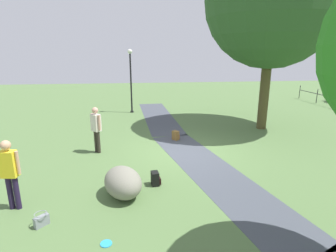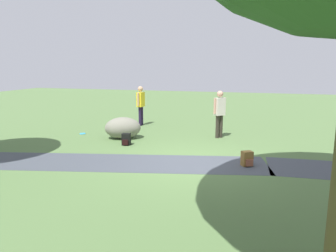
{
  "view_description": "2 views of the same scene",
  "coord_description": "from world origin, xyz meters",
  "px_view_note": "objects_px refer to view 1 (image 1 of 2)",
  "views": [
    {
      "loc": [
        9.65,
        -1.79,
        3.72
      ],
      "look_at": [
        -0.82,
        -0.56,
        0.81
      ],
      "focal_mm": 28.93,
      "sensor_mm": 36.0,
      "label": 1
    },
    {
      "loc": [
        -1.71,
        8.32,
        2.67
      ],
      "look_at": [
        0.83,
        -0.42,
        0.92
      ],
      "focal_mm": 33.92,
      "sensor_mm": 36.0,
      "label": 2
    }
  ],
  "objects_px": {
    "backpack_by_boulder": "(155,179)",
    "woman_with_handbag": "(10,170)",
    "large_shade_tree": "(273,0)",
    "spare_backpack_on_lawn": "(176,135)",
    "lawn_boulder": "(123,182)",
    "lamp_post": "(131,75)",
    "man_near_boulder": "(96,126)",
    "frisbee_on_grass": "(106,244)",
    "handbag_on_grass": "(41,220)"
  },
  "relations": [
    {
      "from": "lamp_post",
      "to": "man_near_boulder",
      "type": "bearing_deg",
      "value": -9.98
    },
    {
      "from": "handbag_on_grass",
      "to": "spare_backpack_on_lawn",
      "type": "xyz_separation_m",
      "value": [
        -5.65,
        3.81,
        0.05
      ]
    },
    {
      "from": "man_near_boulder",
      "to": "backpack_by_boulder",
      "type": "xyz_separation_m",
      "value": [
        2.88,
        2.0,
        -0.83
      ]
    },
    {
      "from": "lamp_post",
      "to": "spare_backpack_on_lawn",
      "type": "height_order",
      "value": "lamp_post"
    },
    {
      "from": "spare_backpack_on_lawn",
      "to": "man_near_boulder",
      "type": "bearing_deg",
      "value": -69.95
    },
    {
      "from": "large_shade_tree",
      "to": "frisbee_on_grass",
      "type": "bearing_deg",
      "value": -41.6
    },
    {
      "from": "man_near_boulder",
      "to": "spare_backpack_on_lawn",
      "type": "distance_m",
      "value": 3.48
    },
    {
      "from": "lawn_boulder",
      "to": "frisbee_on_grass",
      "type": "distance_m",
      "value": 1.92
    },
    {
      "from": "large_shade_tree",
      "to": "frisbee_on_grass",
      "type": "distance_m",
      "value": 11.93
    },
    {
      "from": "woman_with_handbag",
      "to": "large_shade_tree",
      "type": "bearing_deg",
      "value": 123.83
    },
    {
      "from": "spare_backpack_on_lawn",
      "to": "frisbee_on_grass",
      "type": "height_order",
      "value": "spare_backpack_on_lawn"
    },
    {
      "from": "man_near_boulder",
      "to": "lawn_boulder",
      "type": "bearing_deg",
      "value": 18.02
    },
    {
      "from": "lamp_post",
      "to": "man_near_boulder",
      "type": "height_order",
      "value": "lamp_post"
    },
    {
      "from": "large_shade_tree",
      "to": "backpack_by_boulder",
      "type": "xyz_separation_m",
      "value": [
        5.36,
        -5.71,
        -5.75
      ]
    },
    {
      "from": "lawn_boulder",
      "to": "handbag_on_grass",
      "type": "xyz_separation_m",
      "value": [
        1.09,
        -1.74,
        -0.25
      ]
    },
    {
      "from": "woman_with_handbag",
      "to": "backpack_by_boulder",
      "type": "height_order",
      "value": "woman_with_handbag"
    },
    {
      "from": "large_shade_tree",
      "to": "man_near_boulder",
      "type": "bearing_deg",
      "value": -72.12
    },
    {
      "from": "woman_with_handbag",
      "to": "spare_backpack_on_lawn",
      "type": "height_order",
      "value": "woman_with_handbag"
    },
    {
      "from": "large_shade_tree",
      "to": "lawn_boulder",
      "type": "relative_size",
      "value": 5.75
    },
    {
      "from": "lamp_post",
      "to": "woman_with_handbag",
      "type": "relative_size",
      "value": 2.2
    },
    {
      "from": "handbag_on_grass",
      "to": "backpack_by_boulder",
      "type": "relative_size",
      "value": 0.96
    },
    {
      "from": "lawn_boulder",
      "to": "woman_with_handbag",
      "type": "xyz_separation_m",
      "value": [
        0.29,
        -2.61,
        0.63
      ]
    },
    {
      "from": "large_shade_tree",
      "to": "spare_backpack_on_lawn",
      "type": "relative_size",
      "value": 22.48
    },
    {
      "from": "lamp_post",
      "to": "lawn_boulder",
      "type": "height_order",
      "value": "lamp_post"
    },
    {
      "from": "man_near_boulder",
      "to": "spare_backpack_on_lawn",
      "type": "bearing_deg",
      "value": 110.05
    },
    {
      "from": "lamp_post",
      "to": "frisbee_on_grass",
      "type": "relative_size",
      "value": 16.39
    },
    {
      "from": "lamp_post",
      "to": "spare_backpack_on_lawn",
      "type": "bearing_deg",
      "value": 18.67
    },
    {
      "from": "backpack_by_boulder",
      "to": "spare_backpack_on_lawn",
      "type": "distance_m",
      "value": 4.21
    },
    {
      "from": "woman_with_handbag",
      "to": "man_near_boulder",
      "type": "relative_size",
      "value": 1.0
    },
    {
      "from": "spare_backpack_on_lawn",
      "to": "woman_with_handbag",
      "type": "bearing_deg",
      "value": -44.0
    },
    {
      "from": "backpack_by_boulder",
      "to": "lawn_boulder",
      "type": "bearing_deg",
      "value": -59.9
    },
    {
      "from": "lamp_post",
      "to": "handbag_on_grass",
      "type": "relative_size",
      "value": 10.05
    },
    {
      "from": "handbag_on_grass",
      "to": "man_near_boulder",
      "type": "bearing_deg",
      "value": 171.95
    },
    {
      "from": "handbag_on_grass",
      "to": "backpack_by_boulder",
      "type": "xyz_separation_m",
      "value": [
        -1.61,
        2.63,
        0.05
      ]
    },
    {
      "from": "backpack_by_boulder",
      "to": "spare_backpack_on_lawn",
      "type": "xyz_separation_m",
      "value": [
        -4.04,
        1.18,
        0.0
      ]
    },
    {
      "from": "large_shade_tree",
      "to": "spare_backpack_on_lawn",
      "type": "distance_m",
      "value": 7.44
    },
    {
      "from": "man_near_boulder",
      "to": "spare_backpack_on_lawn",
      "type": "height_order",
      "value": "man_near_boulder"
    },
    {
      "from": "lawn_boulder",
      "to": "frisbee_on_grass",
      "type": "xyz_separation_m",
      "value": [
        1.86,
        -0.27,
        -0.39
      ]
    },
    {
      "from": "lamp_post",
      "to": "backpack_by_boulder",
      "type": "relative_size",
      "value": 9.67
    },
    {
      "from": "woman_with_handbag",
      "to": "frisbee_on_grass",
      "type": "bearing_deg",
      "value": 56.08
    },
    {
      "from": "large_shade_tree",
      "to": "lamp_post",
      "type": "bearing_deg",
      "value": -124.52
    },
    {
      "from": "woman_with_handbag",
      "to": "handbag_on_grass",
      "type": "xyz_separation_m",
      "value": [
        0.8,
        0.87,
        -0.88
      ]
    },
    {
      "from": "backpack_by_boulder",
      "to": "frisbee_on_grass",
      "type": "distance_m",
      "value": 2.65
    },
    {
      "from": "lawn_boulder",
      "to": "spare_backpack_on_lawn",
      "type": "bearing_deg",
      "value": 155.52
    },
    {
      "from": "lamp_post",
      "to": "woman_with_handbag",
      "type": "xyz_separation_m",
      "value": [
        10.63,
        -2.72,
        -1.34
      ]
    },
    {
      "from": "large_shade_tree",
      "to": "woman_with_handbag",
      "type": "distance_m",
      "value": 12.13
    },
    {
      "from": "lawn_boulder",
      "to": "woman_with_handbag",
      "type": "distance_m",
      "value": 2.7
    },
    {
      "from": "man_near_boulder",
      "to": "handbag_on_grass",
      "type": "xyz_separation_m",
      "value": [
        4.49,
        -0.63,
        -0.88
      ]
    },
    {
      "from": "backpack_by_boulder",
      "to": "woman_with_handbag",
      "type": "bearing_deg",
      "value": -76.99
    },
    {
      "from": "lawn_boulder",
      "to": "spare_backpack_on_lawn",
      "type": "distance_m",
      "value": 5.01
    }
  ]
}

